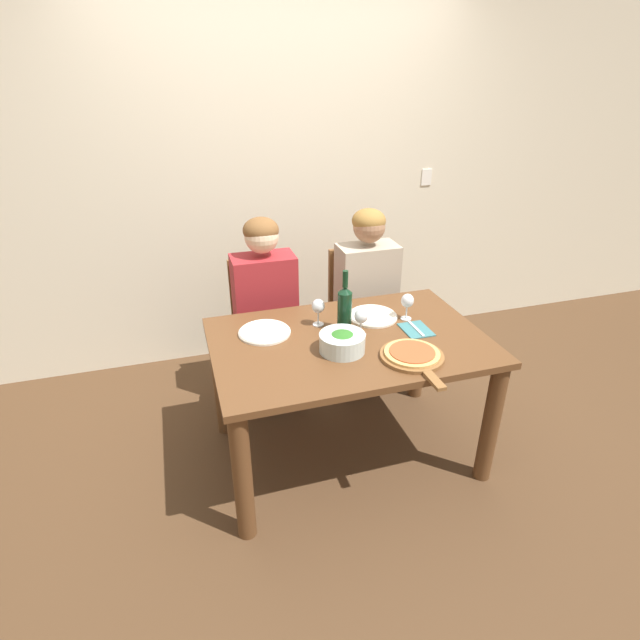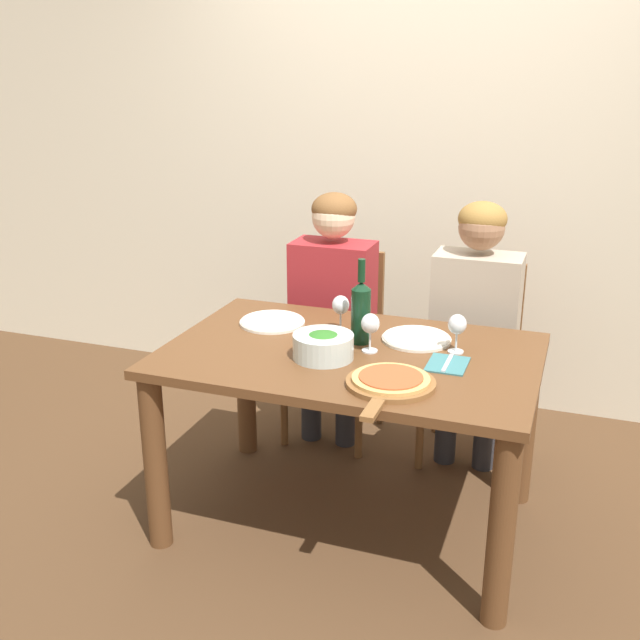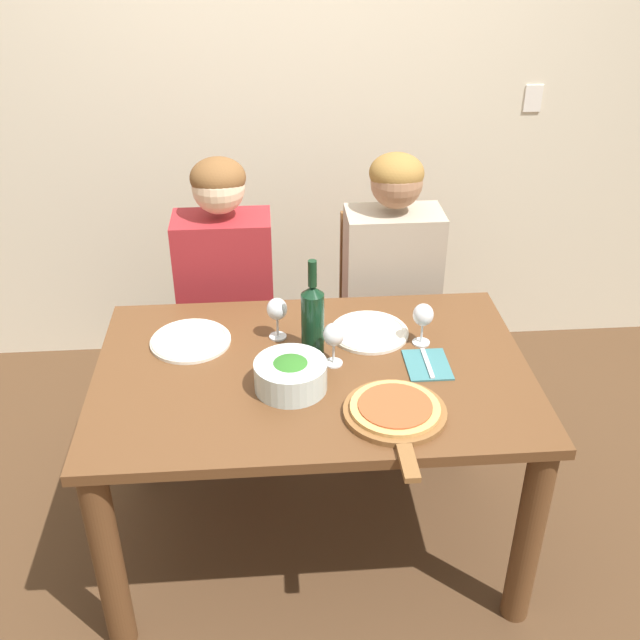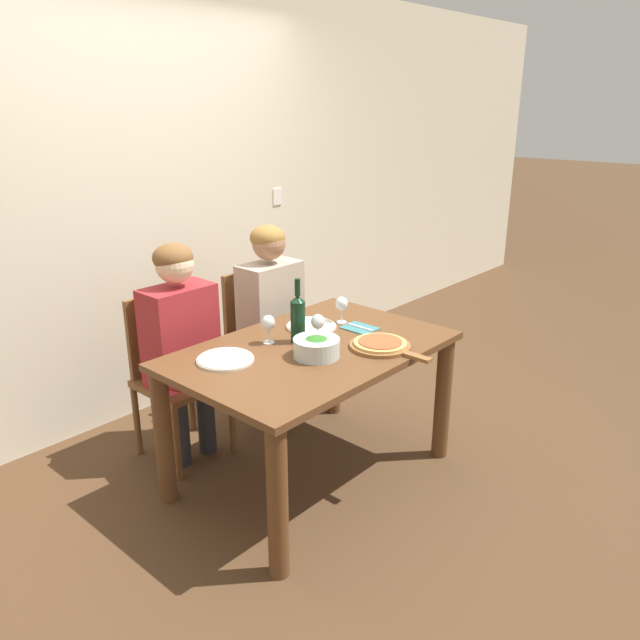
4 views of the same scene
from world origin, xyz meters
name	(u,v)px [view 4 (image 4 of 4)]	position (x,y,z in m)	size (l,w,h in m)	color
ground_plane	(312,475)	(0.00, 0.00, 0.00)	(40.00, 40.00, 0.00)	#4C331E
back_wall	(145,199)	(0.00, 1.38, 1.35)	(10.00, 0.06, 2.70)	beige
dining_table	(312,373)	(0.00, 0.00, 0.61)	(1.40, 0.92, 0.75)	brown
chair_left	(173,370)	(-0.30, 0.77, 0.50)	(0.42, 0.42, 0.91)	brown
chair_right	(261,338)	(0.37, 0.77, 0.50)	(0.42, 0.42, 0.91)	brown
person_woman	(182,333)	(-0.30, 0.66, 0.74)	(0.47, 0.51, 1.23)	#28282D
person_man	(272,305)	(0.37, 0.66, 0.74)	(0.47, 0.51, 1.23)	#28282D
wine_bottle	(298,318)	(0.01, 0.10, 0.88)	(0.08, 0.08, 0.34)	black
broccoli_bowl	(316,347)	(-0.07, -0.10, 0.80)	(0.23, 0.23, 0.10)	silver
dinner_plate_left	(225,359)	(-0.40, 0.18, 0.76)	(0.27, 0.27, 0.02)	silver
dinner_plate_right	(311,326)	(0.21, 0.19, 0.76)	(0.27, 0.27, 0.02)	silver
pizza_on_board	(381,345)	(0.23, -0.27, 0.76)	(0.31, 0.45, 0.04)	brown
wine_glass_left	(268,324)	(-0.11, 0.20, 0.85)	(0.07, 0.07, 0.15)	silver
wine_glass_right	(342,305)	(0.38, 0.12, 0.85)	(0.07, 0.07, 0.15)	silver
wine_glass_centre	(318,323)	(0.07, 0.02, 0.85)	(0.07, 0.07, 0.15)	silver
fork_on_napkin	(360,328)	(0.37, -0.01, 0.75)	(0.14, 0.18, 0.01)	#387075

